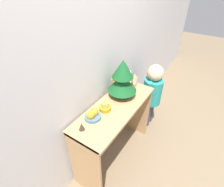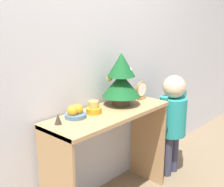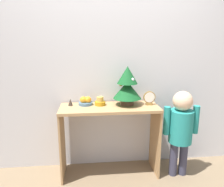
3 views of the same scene
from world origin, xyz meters
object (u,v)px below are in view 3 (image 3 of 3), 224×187
object	(u,v)px
mini_tree	(127,85)
desk_clock	(149,98)
child_figure	(181,125)
fruit_bowl	(86,101)
singing_bowl	(100,102)
figurine	(70,102)

from	to	relation	value
mini_tree	desk_clock	xyz separation A→B (m)	(0.25, -0.02, -0.15)
mini_tree	desk_clock	size ratio (longest dim) A/B	2.78
mini_tree	child_figure	world-z (taller)	mini_tree
mini_tree	fruit_bowl	distance (m)	0.50
singing_bowl	desk_clock	bearing A→B (deg)	-4.48
desk_clock	figurine	world-z (taller)	desk_clock
singing_bowl	figurine	world-z (taller)	singing_bowl
desk_clock	figurine	size ratio (longest dim) A/B	2.07
fruit_bowl	figurine	distance (m)	0.17
fruit_bowl	desk_clock	distance (m)	0.71
mini_tree	singing_bowl	xyz separation A→B (m)	(-0.30, 0.02, -0.18)
singing_bowl	child_figure	distance (m)	0.93
singing_bowl	figurine	size ratio (longest dim) A/B	1.56
mini_tree	fruit_bowl	world-z (taller)	mini_tree
fruit_bowl	child_figure	world-z (taller)	child_figure
mini_tree	figurine	size ratio (longest dim) A/B	5.73
fruit_bowl	singing_bowl	size ratio (longest dim) A/B	1.35
desk_clock	child_figure	xyz separation A→B (m)	(0.33, -0.13, -0.28)
fruit_bowl	desk_clock	bearing A→B (deg)	-5.93
fruit_bowl	mini_tree	bearing A→B (deg)	-6.09
fruit_bowl	singing_bowl	distance (m)	0.16
figurine	child_figure	bearing A→B (deg)	-9.07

